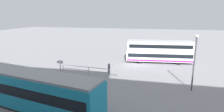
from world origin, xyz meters
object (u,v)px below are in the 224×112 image
at_px(tram_yellow, 27,88).
at_px(info_sign, 60,64).
at_px(double_decker_bus, 159,51).
at_px(street_lamp, 195,58).
at_px(pedestrian_near_railing, 109,68).

relative_size(tram_yellow, info_sign, 6.74).
height_order(double_decker_bus, street_lamp, street_lamp).
distance_m(double_decker_bus, pedestrian_near_railing, 10.96).
height_order(pedestrian_near_railing, street_lamp, street_lamp).
bearing_deg(street_lamp, tram_yellow, 26.13).
bearing_deg(street_lamp, info_sign, -4.94).
distance_m(pedestrian_near_railing, info_sign, 6.89).
xyz_separation_m(info_sign, street_lamp, (-17.01, 1.47, 2.14)).
bearing_deg(double_decker_bus, info_sign, 37.01).
bearing_deg(tram_yellow, pedestrian_near_railing, -114.67).
xyz_separation_m(tram_yellow, pedestrian_near_railing, (-4.84, -10.55, -0.74)).
relative_size(pedestrian_near_railing, info_sign, 0.77).
height_order(tram_yellow, street_lamp, street_lamp).
distance_m(double_decker_bus, street_lamp, 12.27).
height_order(tram_yellow, pedestrian_near_railing, tram_yellow).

